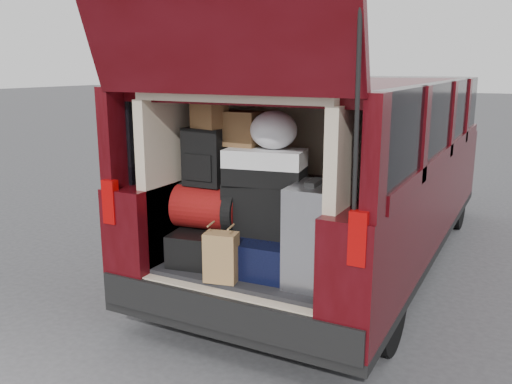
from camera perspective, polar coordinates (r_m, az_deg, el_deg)
ground at (r=3.93m, az=-0.99°, el=-16.01°), size 80.00×80.00×0.00m
minivan at (r=5.23m, az=8.74°, el=1.94°), size 1.90×5.35×2.77m
load_floor at (r=4.02m, az=0.90°, el=-10.89°), size 1.24×1.05×0.55m
black_hardshell at (r=3.93m, az=-5.04°, el=-5.43°), size 0.50×0.63×0.23m
navy_hardshell at (r=3.72m, az=1.00°, el=-6.41°), size 0.47×0.56×0.23m
silver_roller at (r=3.46m, az=6.00°, el=-4.46°), size 0.29×0.44×0.64m
kraft_bag at (r=3.51m, az=-3.68°, el=-6.86°), size 0.23×0.17×0.32m
red_duffel at (r=3.86m, az=-5.00°, el=-1.63°), size 0.51×0.37×0.31m
black_soft_case at (r=3.71m, az=0.58°, el=-1.74°), size 0.51×0.33×0.35m
backpack at (r=3.81m, az=-5.42°, el=3.70°), size 0.29×0.19×0.41m
twotone_duffel at (r=3.63m, az=0.95°, el=2.66°), size 0.57×0.36×0.24m
grocery_sack_lower at (r=3.76m, az=-4.96°, el=8.16°), size 0.24×0.21×0.19m
grocery_sack_upper at (r=3.75m, az=-1.44°, el=6.68°), size 0.24×0.20×0.24m
plastic_bag_center at (r=3.60m, az=1.87°, el=6.54°), size 0.35×0.33×0.25m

